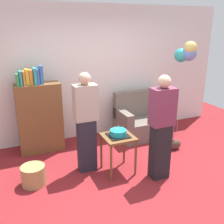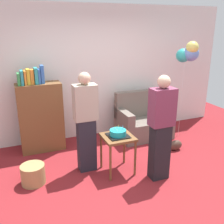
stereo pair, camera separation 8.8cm
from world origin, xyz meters
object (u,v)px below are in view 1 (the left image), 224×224
Objects in this scene: bookshelf at (39,116)px; person_holding_cake at (161,128)px; balloon_bunch at (187,53)px; side_table at (118,142)px; birthday_cake at (118,133)px; handbag at (174,145)px; couch at (142,121)px; person_blowing_candles at (86,123)px; wicker_basket at (33,175)px.

person_holding_cake is at bearing -47.09° from bookshelf.
person_holding_cake is 2.06m from balloon_bunch.
side_table is at bearing -47.21° from person_holding_cake.
birthday_cake is 1.14× the size of handbag.
person_blowing_candles is at bearing -150.02° from couch.
couch is 0.67× the size of person_blowing_candles.
person_blowing_candles is at bearing 150.53° from birthday_cake.
side_table is 0.38× the size of person_holding_cake.
side_table is at bearing -133.53° from couch.
wicker_basket is at bearing 169.41° from person_blowing_candles.
wicker_basket is at bearing -104.76° from bookshelf.
couch is at bearing 160.59° from balloon_bunch.
balloon_bunch is at bearing -2.45° from person_blowing_candles.
person_blowing_candles reaches higher than handbag.
couch is at bearing 46.47° from birthday_cake.
birthday_cake is at bearing -155.85° from balloon_bunch.
side_table is (1.03, -1.27, -0.16)m from bookshelf.
bookshelf is 1.64m from side_table.
person_blowing_candles is (0.58, -1.02, 0.14)m from bookshelf.
handbag is (0.26, -0.84, -0.24)m from couch.
handbag is 0.14× the size of balloon_bunch.
balloon_bunch reaches higher than handbag.
handbag is at bearing -149.55° from person_holding_cake.
couch is 3.44× the size of birthday_cake.
side_table is at bearing -46.16° from person_blowing_candles.
birthday_cake is at bearing -168.01° from handbag.
birthday_cake is 0.89× the size of wicker_basket.
couch is at bearing -119.55° from person_holding_cake.
birthday_cake is at bearing -51.05° from bookshelf.
birthday_cake is (0.00, 0.00, 0.15)m from side_table.
person_blowing_candles reaches higher than couch.
bookshelf is 0.81× the size of balloon_bunch.
person_holding_cake is (1.55, -1.67, 0.14)m from bookshelf.
birthday_cake is at bearing -6.78° from wicker_basket.
couch is 0.91m from handbag.
birthday_cake is 1.43m from wicker_basket.
person_holding_cake is at bearing -50.54° from person_blowing_candles.
bookshelf is 0.99× the size of person_holding_cake.
person_holding_cake reaches higher than handbag.
birthday_cake is (-1.07, -1.12, 0.34)m from couch.
couch is 0.67× the size of person_holding_cake.
birthday_cake is at bearing -46.16° from person_blowing_candles.
couch is 3.06× the size of wicker_basket.
bookshelf is at bearing 75.24° from wicker_basket.
bookshelf reaches higher than birthday_cake.
birthday_cake is (1.03, -1.27, -0.01)m from bookshelf.
birthday_cake is 0.53m from person_blowing_candles.
couch reaches higher than birthday_cake.
handbag is (2.65, 0.12, -0.05)m from wicker_basket.
balloon_bunch reaches higher than wicker_basket.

